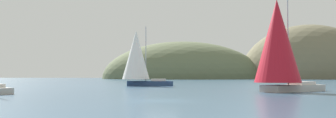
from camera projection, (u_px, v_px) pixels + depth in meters
ground_plane at (161, 101)px, 27.08m from camera, size 360.00×360.00×0.00m
headland_right at (309, 79)px, 161.12m from camera, size 60.15×44.00×47.06m
headland_center at (183, 79)px, 161.88m from camera, size 69.93×44.00×32.39m
sailboat_crimson_sail at (278, 44)px, 40.48m from camera, size 9.72×8.28×10.41m
sailboat_white_mainsail at (137, 57)px, 61.96m from camera, size 8.58×4.76×9.90m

